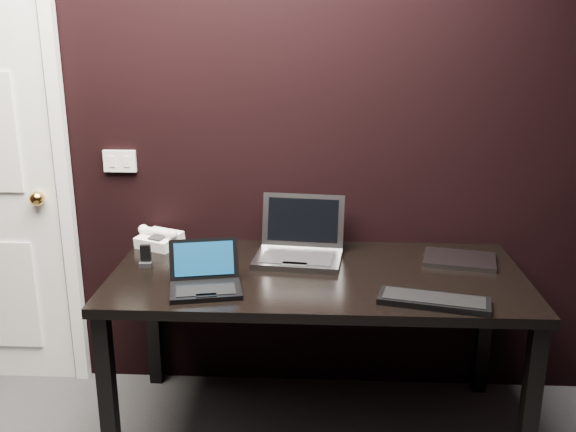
{
  "coord_description": "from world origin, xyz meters",
  "views": [
    {
      "loc": [
        0.3,
        -1.08,
        1.73
      ],
      "look_at": [
        0.18,
        1.35,
        1.0
      ],
      "focal_mm": 40.0,
      "sensor_mm": 36.0,
      "label": 1
    }
  ],
  "objects_px": {
    "mobile_phone": "(146,258)",
    "desk_phone": "(159,239)",
    "ext_keyboard": "(434,301)",
    "pen_cup": "(334,235)",
    "desk": "(317,290)",
    "silver_laptop": "(299,248)",
    "netbook": "(205,281)",
    "closed_laptop": "(459,260)"
  },
  "relations": [
    {
      "from": "silver_laptop",
      "to": "closed_laptop",
      "type": "distance_m",
      "value": 0.7
    },
    {
      "from": "desk",
      "to": "pen_cup",
      "type": "height_order",
      "value": "pen_cup"
    },
    {
      "from": "netbook",
      "to": "silver_laptop",
      "type": "xyz_separation_m",
      "value": [
        0.35,
        0.36,
        0.01
      ]
    },
    {
      "from": "ext_keyboard",
      "to": "closed_laptop",
      "type": "xyz_separation_m",
      "value": [
        0.18,
        0.44,
        -0.0
      ]
    },
    {
      "from": "netbook",
      "to": "closed_laptop",
      "type": "height_order",
      "value": "netbook"
    },
    {
      "from": "silver_laptop",
      "to": "mobile_phone",
      "type": "xyz_separation_m",
      "value": [
        -0.65,
        -0.12,
        -0.01
      ]
    },
    {
      "from": "silver_laptop",
      "to": "pen_cup",
      "type": "bearing_deg",
      "value": 46.83
    },
    {
      "from": "ext_keyboard",
      "to": "desk_phone",
      "type": "bearing_deg",
      "value": 153.77
    },
    {
      "from": "silver_laptop",
      "to": "desk",
      "type": "bearing_deg",
      "value": -64.08
    },
    {
      "from": "closed_laptop",
      "to": "desk",
      "type": "bearing_deg",
      "value": -165.61
    },
    {
      "from": "closed_laptop",
      "to": "pen_cup",
      "type": "height_order",
      "value": "pen_cup"
    },
    {
      "from": "desk_phone",
      "to": "mobile_phone",
      "type": "bearing_deg",
      "value": -89.72
    },
    {
      "from": "desk_phone",
      "to": "mobile_phone",
      "type": "height_order",
      "value": "desk_phone"
    },
    {
      "from": "silver_laptop",
      "to": "pen_cup",
      "type": "relative_size",
      "value": 1.75
    },
    {
      "from": "desk",
      "to": "closed_laptop",
      "type": "height_order",
      "value": "closed_laptop"
    },
    {
      "from": "silver_laptop",
      "to": "closed_laptop",
      "type": "xyz_separation_m",
      "value": [
        0.69,
        -0.01,
        -0.04
      ]
    },
    {
      "from": "ext_keyboard",
      "to": "closed_laptop",
      "type": "height_order",
      "value": "ext_keyboard"
    },
    {
      "from": "netbook",
      "to": "pen_cup",
      "type": "distance_m",
      "value": 0.73
    },
    {
      "from": "mobile_phone",
      "to": "desk",
      "type": "bearing_deg",
      "value": -3.44
    },
    {
      "from": "pen_cup",
      "to": "mobile_phone",
      "type": "bearing_deg",
      "value": -160.33
    },
    {
      "from": "netbook",
      "to": "pen_cup",
      "type": "relative_size",
      "value": 1.37
    },
    {
      "from": "netbook",
      "to": "ext_keyboard",
      "type": "xyz_separation_m",
      "value": [
        0.86,
        -0.09,
        -0.02
      ]
    },
    {
      "from": "mobile_phone",
      "to": "desk_phone",
      "type": "bearing_deg",
      "value": 90.28
    },
    {
      "from": "ext_keyboard",
      "to": "silver_laptop",
      "type": "bearing_deg",
      "value": 138.39
    },
    {
      "from": "ext_keyboard",
      "to": "closed_laptop",
      "type": "relative_size",
      "value": 1.25
    },
    {
      "from": "netbook",
      "to": "closed_laptop",
      "type": "xyz_separation_m",
      "value": [
        1.05,
        0.35,
        -0.03
      ]
    },
    {
      "from": "silver_laptop",
      "to": "desk_phone",
      "type": "distance_m",
      "value": 0.66
    },
    {
      "from": "desk_phone",
      "to": "desk",
      "type": "bearing_deg",
      "value": -21.33
    },
    {
      "from": "mobile_phone",
      "to": "pen_cup",
      "type": "height_order",
      "value": "pen_cup"
    },
    {
      "from": "netbook",
      "to": "pen_cup",
      "type": "bearing_deg",
      "value": 46.24
    },
    {
      "from": "desk",
      "to": "ext_keyboard",
      "type": "bearing_deg",
      "value": -33.71
    },
    {
      "from": "silver_laptop",
      "to": "ext_keyboard",
      "type": "distance_m",
      "value": 0.68
    },
    {
      "from": "netbook",
      "to": "pen_cup",
      "type": "xyz_separation_m",
      "value": [
        0.5,
        0.53,
        0.02
      ]
    },
    {
      "from": "desk",
      "to": "desk_phone",
      "type": "distance_m",
      "value": 0.79
    },
    {
      "from": "desk",
      "to": "pen_cup",
      "type": "bearing_deg",
      "value": 77.68
    },
    {
      "from": "desk",
      "to": "desk_phone",
      "type": "relative_size",
      "value": 7.52
    },
    {
      "from": "pen_cup",
      "to": "ext_keyboard",
      "type": "bearing_deg",
      "value": -59.94
    },
    {
      "from": "ext_keyboard",
      "to": "pen_cup",
      "type": "xyz_separation_m",
      "value": [
        -0.36,
        0.62,
        0.04
      ]
    },
    {
      "from": "mobile_phone",
      "to": "netbook",
      "type": "bearing_deg",
      "value": -38.99
    },
    {
      "from": "mobile_phone",
      "to": "closed_laptop",
      "type": "bearing_deg",
      "value": 4.83
    },
    {
      "from": "desk",
      "to": "mobile_phone",
      "type": "relative_size",
      "value": 18.76
    },
    {
      "from": "ext_keyboard",
      "to": "mobile_phone",
      "type": "height_order",
      "value": "mobile_phone"
    }
  ]
}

